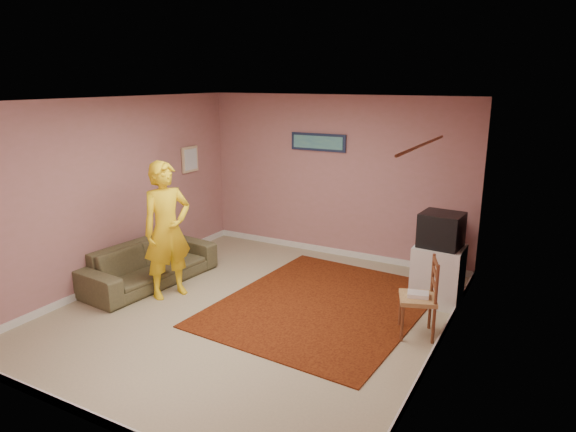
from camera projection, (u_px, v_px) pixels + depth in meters
The scene contains 26 objects.
ground at pixel (254, 311), 6.46m from camera, with size 5.00×5.00×0.00m, color tan.
wall_back at pixel (335, 177), 8.25m from camera, with size 4.50×0.02×2.60m, color #A46C71.
wall_front at pixel (80, 281), 4.00m from camera, with size 4.50×0.02×2.60m, color #A46C71.
wall_left at pixel (116, 192), 7.16m from camera, with size 0.02×5.00×2.60m, color #A46C71.
wall_right at pixel (444, 238), 5.09m from camera, with size 0.02×5.00×2.60m, color #A46C71.
ceiling at pixel (250, 100), 5.79m from camera, with size 4.50×5.00×0.02m, color silver.
baseboard_back at pixel (333, 251), 8.56m from camera, with size 4.50×0.02×0.10m, color silver.
baseboard_front at pixel (96, 419), 4.33m from camera, with size 4.50×0.02×0.10m, color silver.
baseboard_left at pixel (124, 276), 7.48m from camera, with size 0.02×5.00×0.10m, color silver.
baseboard_right at pixel (433, 351), 5.41m from camera, with size 0.02×5.00×0.10m, color silver.
window at pixel (421, 249), 4.29m from camera, with size 0.01×1.10×1.50m, color black.
curtain_sheer at pixel (413, 277), 4.22m from camera, with size 0.01×0.75×2.10m, color white.
curtain_floral at pixel (431, 253), 4.82m from camera, with size 0.01×0.35×2.10m, color white.
curtain_rod at pixel (422, 145), 4.08m from camera, with size 0.02×0.02×1.40m, color brown.
picture_back at pixel (318, 142), 8.21m from camera, with size 0.95×0.04×0.28m.
picture_left at pixel (190, 159), 8.44m from camera, with size 0.04×0.38×0.42m.
area_rug at pixel (323, 304), 6.64m from camera, with size 2.38×2.98×0.02m, color black.
tv_cabinet at pixel (438, 274), 6.63m from camera, with size 0.60×0.55×0.77m, color silver.
crt_tv at pixel (441, 230), 6.48m from camera, with size 0.55×0.50×0.44m.
chair_a at pixel (440, 241), 7.36m from camera, with size 0.49×0.47×0.51m.
dvd_player at pixel (439, 245), 7.38m from camera, with size 0.39×0.28×0.07m, color silver.
blue_throw at pixel (441, 229), 7.31m from camera, with size 0.37×0.05×0.38m, color #93AEF0.
chair_b at pixel (418, 289), 5.73m from camera, with size 0.51×0.52×0.50m.
game_console at pixel (418, 294), 5.74m from camera, with size 0.23×0.17×0.05m, color silver.
sofa at pixel (150, 263), 7.30m from camera, with size 1.99×0.78×0.58m, color brown.
person at pixel (167, 230), 6.72m from camera, with size 0.66×0.44×1.82m, color yellow.
Camera 1 is at (3.21, -5.00, 2.83)m, focal length 32.00 mm.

